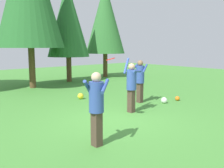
# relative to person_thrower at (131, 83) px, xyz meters

# --- Properties ---
(ground_plane) EXTENTS (40.00, 40.00, 0.00)m
(ground_plane) POSITION_rel_person_thrower_xyz_m (-1.08, -0.34, -1.03)
(ground_plane) COLOR #478C38
(person_thrower) EXTENTS (0.63, 0.62, 1.90)m
(person_thrower) POSITION_rel_person_thrower_xyz_m (0.00, 0.00, 0.00)
(person_thrower) COLOR #4C382D
(person_thrower) RESTS_ON ground_plane
(person_catcher) EXTENTS (0.74, 0.73, 1.73)m
(person_catcher) POSITION_rel_person_thrower_xyz_m (-2.75, -1.62, -0.00)
(person_catcher) COLOR #4C382D
(person_catcher) RESTS_ON ground_plane
(person_bystander) EXTENTS (0.74, 0.70, 1.74)m
(person_bystander) POSITION_rel_person_thrower_xyz_m (1.37, 0.87, 0.01)
(person_bystander) COLOR #4C382D
(person_bystander) RESTS_ON ground_plane
(frisbee) EXTENTS (0.38, 0.38, 0.10)m
(frisbee) POSITION_rel_person_thrower_xyz_m (-1.41, -0.54, 0.90)
(frisbee) COLOR red
(ball_orange) EXTENTS (0.20, 0.20, 0.20)m
(ball_orange) POSITION_rel_person_thrower_xyz_m (2.85, 0.06, -0.93)
(ball_orange) COLOR orange
(ball_orange) RESTS_ON ground_plane
(ball_yellow) EXTENTS (0.27, 0.27, 0.27)m
(ball_yellow) POSITION_rel_person_thrower_xyz_m (-0.11, 3.02, -0.89)
(ball_yellow) COLOR yellow
(ball_yellow) RESTS_ON ground_plane
(ball_white) EXTENTS (0.25, 0.25, 0.25)m
(ball_white) POSITION_rel_person_thrower_xyz_m (2.01, 0.12, -0.91)
(ball_white) COLOR white
(ball_white) RESTS_ON ground_plane
(tree_far_right) EXTENTS (2.90, 2.90, 6.93)m
(tree_far_right) POSITION_rel_person_thrower_xyz_m (5.90, 8.65, 3.30)
(tree_far_right) COLOR brown
(tree_far_right) RESTS_ON ground_plane
(tree_right) EXTENTS (2.68, 2.68, 6.39)m
(tree_right) POSITION_rel_person_thrower_xyz_m (2.45, 8.18, 2.96)
(tree_right) COLOR brown
(tree_right) RESTS_ON ground_plane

